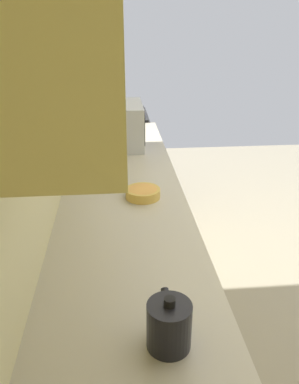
% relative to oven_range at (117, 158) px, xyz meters
% --- Properties ---
extents(wall_back, '(4.44, 0.12, 2.81)m').
position_rel_oven_range_xyz_m(wall_back, '(-1.77, 0.37, 0.94)').
color(wall_back, beige).
rests_on(wall_back, ground_plane).
extents(counter_run, '(3.61, 0.67, 0.91)m').
position_rel_oven_range_xyz_m(counter_run, '(-2.12, -0.01, -0.02)').
color(counter_run, '#EDCF77').
rests_on(counter_run, ground_plane).
extents(oven_range, '(0.65, 0.62, 1.09)m').
position_rel_oven_range_xyz_m(oven_range, '(0.00, 0.00, 0.00)').
color(oven_range, black).
rests_on(oven_range, ground_plane).
extents(microwave, '(0.45, 0.39, 0.31)m').
position_rel_oven_range_xyz_m(microwave, '(-0.96, 0.00, 0.59)').
color(microwave, '#B7BABF').
rests_on(microwave, counter_run).
extents(bowl, '(0.18, 0.18, 0.05)m').
position_rel_oven_range_xyz_m(bowl, '(-1.86, -0.12, 0.47)').
color(bowl, gold).
rests_on(bowl, counter_run).
extents(kettle, '(0.18, 0.13, 0.17)m').
position_rel_oven_range_xyz_m(kettle, '(-2.86, -0.12, 0.51)').
color(kettle, black).
rests_on(kettle, counter_run).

